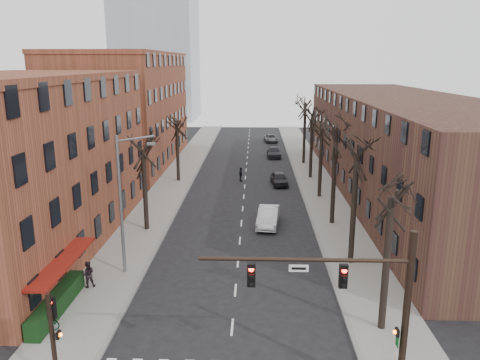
# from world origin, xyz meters

# --- Properties ---
(sidewalk_left) EXTENTS (4.00, 90.00, 0.15)m
(sidewalk_left) POSITION_xyz_m (-8.00, 35.00, 0.07)
(sidewalk_left) COLOR gray
(sidewalk_left) RESTS_ON ground
(sidewalk_right) EXTENTS (4.00, 90.00, 0.15)m
(sidewalk_right) POSITION_xyz_m (8.00, 35.00, 0.07)
(sidewalk_right) COLOR gray
(sidewalk_right) RESTS_ON ground
(building_left_near) EXTENTS (12.00, 26.00, 12.00)m
(building_left_near) POSITION_xyz_m (-16.00, 15.00, 6.00)
(building_left_near) COLOR brown
(building_left_near) RESTS_ON ground
(building_left_far) EXTENTS (12.00, 28.00, 14.00)m
(building_left_far) POSITION_xyz_m (-16.00, 44.00, 7.00)
(building_left_far) COLOR brown
(building_left_far) RESTS_ON ground
(building_right) EXTENTS (12.00, 50.00, 10.00)m
(building_right) POSITION_xyz_m (16.00, 30.00, 5.00)
(building_right) COLOR #4C3023
(building_right) RESTS_ON ground
(awning_left) EXTENTS (1.20, 7.00, 0.15)m
(awning_left) POSITION_xyz_m (-9.40, 6.00, 0.00)
(awning_left) COLOR maroon
(awning_left) RESTS_ON ground
(hedge) EXTENTS (0.80, 6.00, 1.00)m
(hedge) POSITION_xyz_m (-9.50, 5.00, 0.65)
(hedge) COLOR black
(hedge) RESTS_ON sidewalk_left
(tree_right_a) EXTENTS (5.20, 5.20, 10.00)m
(tree_right_a) POSITION_xyz_m (7.60, 4.00, 0.00)
(tree_right_a) COLOR black
(tree_right_a) RESTS_ON ground
(tree_right_b) EXTENTS (5.20, 5.20, 10.80)m
(tree_right_b) POSITION_xyz_m (7.60, 12.00, 0.00)
(tree_right_b) COLOR black
(tree_right_b) RESTS_ON ground
(tree_right_c) EXTENTS (5.20, 5.20, 11.60)m
(tree_right_c) POSITION_xyz_m (7.60, 20.00, 0.00)
(tree_right_c) COLOR black
(tree_right_c) RESTS_ON ground
(tree_right_d) EXTENTS (5.20, 5.20, 10.00)m
(tree_right_d) POSITION_xyz_m (7.60, 28.00, 0.00)
(tree_right_d) COLOR black
(tree_right_d) RESTS_ON ground
(tree_right_e) EXTENTS (5.20, 5.20, 10.80)m
(tree_right_e) POSITION_xyz_m (7.60, 36.00, 0.00)
(tree_right_e) COLOR black
(tree_right_e) RESTS_ON ground
(tree_right_f) EXTENTS (5.20, 5.20, 11.60)m
(tree_right_f) POSITION_xyz_m (7.60, 44.00, 0.00)
(tree_right_f) COLOR black
(tree_right_f) RESTS_ON ground
(tree_left_a) EXTENTS (5.20, 5.20, 9.50)m
(tree_left_a) POSITION_xyz_m (-7.60, 18.00, 0.00)
(tree_left_a) COLOR black
(tree_left_a) RESTS_ON ground
(tree_left_b) EXTENTS (5.20, 5.20, 9.50)m
(tree_left_b) POSITION_xyz_m (-7.60, 34.00, 0.00)
(tree_left_b) COLOR black
(tree_left_b) RESTS_ON ground
(signal_mast_arm) EXTENTS (8.14, 0.30, 7.20)m
(signal_mast_arm) POSITION_xyz_m (5.45, -1.00, 4.40)
(signal_mast_arm) COLOR black
(signal_mast_arm) RESTS_ON ground
(signal_pole_left) EXTENTS (0.47, 0.44, 4.40)m
(signal_pole_left) POSITION_xyz_m (-6.99, -0.95, 2.61)
(signal_pole_left) COLOR black
(signal_pole_left) RESTS_ON ground
(streetlight) EXTENTS (2.45, 0.22, 9.03)m
(streetlight) POSITION_xyz_m (-7.03, 10.00, 5.01)
(streetlight) COLOR slate
(streetlight) RESTS_ON ground
(silver_sedan) EXTENTS (2.14, 4.84, 1.55)m
(silver_sedan) POSITION_xyz_m (2.25, 19.51, 0.77)
(silver_sedan) COLOR silver
(silver_sedan) RESTS_ON ground
(parked_car_near) EXTENTS (2.05, 4.24, 1.40)m
(parked_car_near) POSITION_xyz_m (3.80, 32.87, 0.70)
(parked_car_near) COLOR black
(parked_car_near) RESTS_ON ground
(parked_car_mid) EXTENTS (1.94, 4.74, 1.37)m
(parked_car_mid) POSITION_xyz_m (3.80, 48.57, 0.69)
(parked_car_mid) COLOR black
(parked_car_mid) RESTS_ON ground
(parked_car_far) EXTENTS (2.45, 4.63, 1.24)m
(parked_car_far) POSITION_xyz_m (3.80, 61.56, 0.62)
(parked_car_far) COLOR #585B60
(parked_car_far) RESTS_ON ground
(pedestrian_b) EXTENTS (0.96, 0.87, 1.63)m
(pedestrian_b) POSITION_xyz_m (-8.81, 7.88, 0.97)
(pedestrian_b) COLOR black
(pedestrian_b) RESTS_ON sidewalk_left
(pedestrian_crossing) EXTENTS (0.68, 1.03, 1.62)m
(pedestrian_crossing) POSITION_xyz_m (-0.50, 34.38, 0.81)
(pedestrian_crossing) COLOR black
(pedestrian_crossing) RESTS_ON ground
(bicycle) EXTENTS (1.66, 0.59, 0.87)m
(bicycle) POSITION_xyz_m (-9.47, 3.21, 0.58)
(bicycle) COLOR gray
(bicycle) RESTS_ON sidewalk_left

